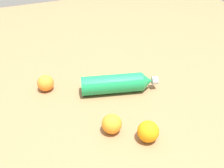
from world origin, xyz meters
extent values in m
plane|color=olive|center=(0.00, 0.00, 0.00)|extent=(2.40, 2.40, 0.00)
cylinder|color=#198C4C|center=(0.03, -0.03, 0.04)|extent=(0.13, 0.24, 0.07)
cone|color=#198C4C|center=(0.07, 0.09, 0.04)|extent=(0.08, 0.06, 0.07)
cylinder|color=#B2B7BF|center=(0.08, 0.12, 0.04)|extent=(0.03, 0.03, 0.03)
sphere|color=orange|center=(0.30, -0.04, 0.03)|extent=(0.06, 0.06, 0.06)
sphere|color=orange|center=(-0.08, -0.25, 0.03)|extent=(0.06, 0.06, 0.06)
sphere|color=orange|center=(0.22, -0.12, 0.03)|extent=(0.06, 0.06, 0.06)
camera|label=1|loc=(0.74, -0.35, 0.56)|focal=41.07mm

